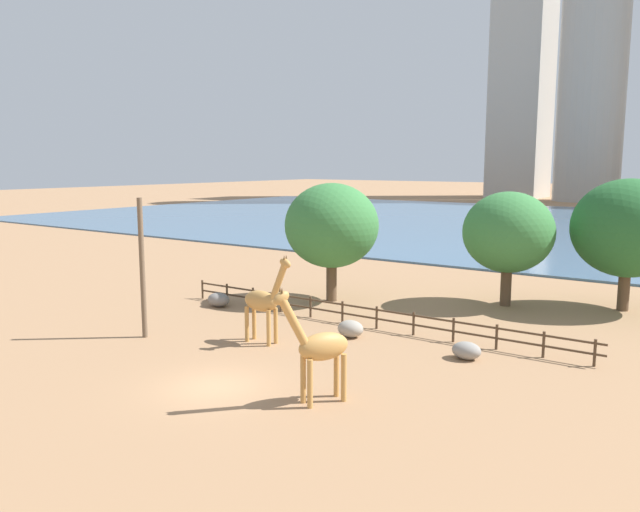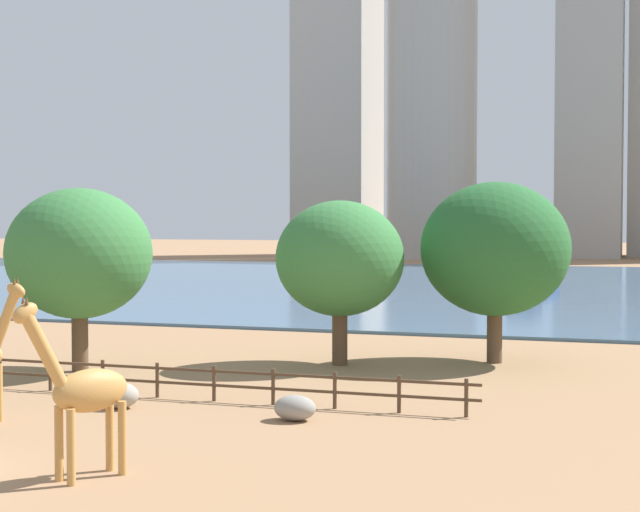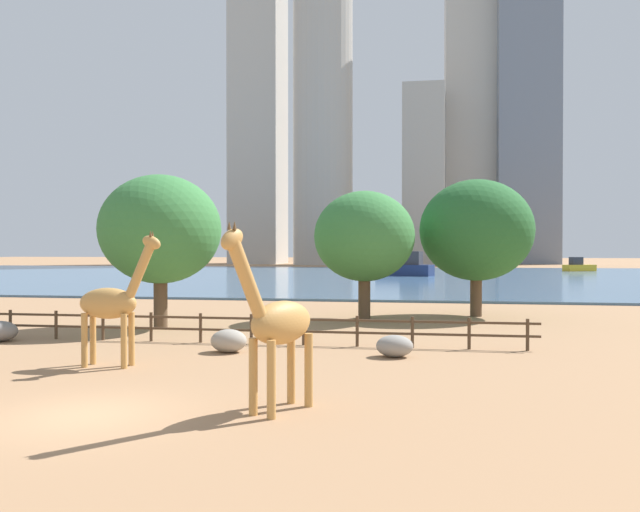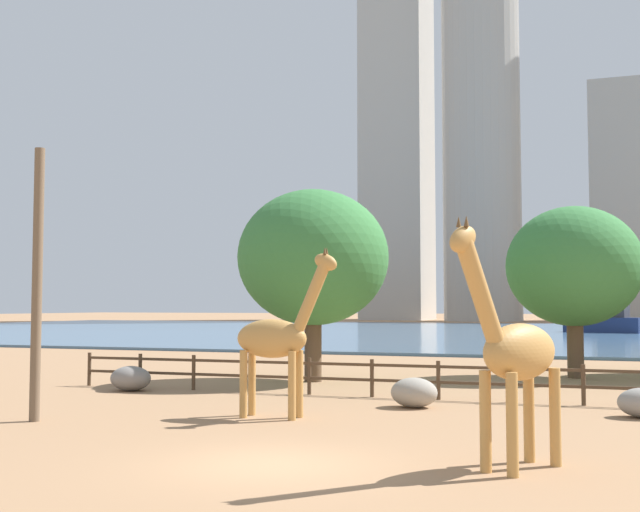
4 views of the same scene
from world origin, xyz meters
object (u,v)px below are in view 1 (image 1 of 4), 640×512
object	(u,v)px
boulder_small	(219,300)
tree_left_large	(508,233)
utility_pole	(142,268)
giraffe_tall	(319,347)
boulder_near_fence	(466,351)
tree_right_tall	(628,228)
boulder_by_pole	(350,329)
tree_center_broad	(332,226)
giraffe_companion	(263,301)

from	to	relation	value
boulder_small	tree_left_large	xyz separation A→B (m)	(15.34, 11.12, 4.40)
utility_pole	boulder_small	size ratio (longest dim) A/B	4.81
giraffe_tall	utility_pole	world-z (taller)	utility_pole
boulder_small	utility_pole	bearing A→B (deg)	-76.14
boulder_near_fence	tree_left_large	world-z (taller)	tree_left_large
giraffe_tall	tree_right_tall	world-z (taller)	tree_right_tall
utility_pole	boulder_by_pole	size ratio (longest dim) A/B	5.18
boulder_by_pole	boulder_near_fence	bearing A→B (deg)	-0.35
boulder_by_pole	tree_left_large	distance (m)	13.77
giraffe_tall	boulder_small	size ratio (longest dim) A/B	3.06
boulder_near_fence	tree_center_broad	world-z (taller)	tree_center_broad
boulder_small	tree_right_tall	bearing A→B (deg)	32.65
boulder_small	tree_center_broad	size ratio (longest dim) A/B	0.20
boulder_small	tree_left_large	size ratio (longest dim) A/B	0.21
boulder_by_pole	boulder_small	distance (m)	11.05
giraffe_tall	boulder_by_pole	bearing A→B (deg)	-127.73
giraffe_tall	tree_center_broad	distance (m)	18.62
giraffe_companion	boulder_by_pole	distance (m)	5.05
boulder_small	tree_left_large	distance (m)	19.45
boulder_by_pole	boulder_small	size ratio (longest dim) A/B	0.93
utility_pole	boulder_by_pole	world-z (taller)	utility_pole
tree_right_tall	tree_center_broad	bearing A→B (deg)	-153.63
tree_center_broad	tree_right_tall	world-z (taller)	tree_right_tall
boulder_small	giraffe_companion	bearing A→B (deg)	-31.01
giraffe_companion	boulder_small	xyz separation A→B (m)	(-7.87, 4.73, -1.79)
giraffe_tall	utility_pole	distance (m)	13.39
boulder_near_fence	utility_pole	bearing A→B (deg)	-157.98
tree_left_large	tree_right_tall	world-z (taller)	tree_right_tall
utility_pole	tree_center_broad	bearing A→B (deg)	76.33
boulder_near_fence	tree_right_tall	distance (m)	16.62
giraffe_tall	boulder_near_fence	xyz separation A→B (m)	(2.62, 8.59, -1.85)
giraffe_companion	tree_center_broad	xyz separation A→B (m)	(-2.77, 10.44, 2.91)
boulder_by_pole	tree_right_tall	size ratio (longest dim) A/B	0.17
utility_pole	tree_left_large	bearing A→B (deg)	54.23
boulder_small	tree_center_broad	world-z (taller)	tree_center_broad
giraffe_tall	tree_left_large	world-z (taller)	tree_left_large
boulder_small	tree_center_broad	bearing A→B (deg)	48.22
giraffe_tall	giraffe_companion	bearing A→B (deg)	-98.09
boulder_near_fence	boulder_by_pole	bearing A→B (deg)	179.65
tree_right_tall	giraffe_companion	bearing A→B (deg)	-126.83
boulder_near_fence	tree_left_large	bearing A→B (deg)	100.40
boulder_small	tree_right_tall	world-z (taller)	tree_right_tall
tree_left_large	tree_right_tall	bearing A→B (deg)	24.02
boulder_near_fence	giraffe_companion	bearing A→B (deg)	-160.14
giraffe_tall	tree_right_tall	distance (m)	25.05
giraffe_tall	boulder_near_fence	world-z (taller)	giraffe_tall
tree_center_broad	boulder_small	bearing A→B (deg)	-131.78
giraffe_tall	boulder_small	world-z (taller)	giraffe_tall
boulder_small	giraffe_tall	bearing A→B (deg)	-33.21
utility_pole	boulder_by_pole	xyz separation A→B (m)	(9.12, 6.40, -3.31)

